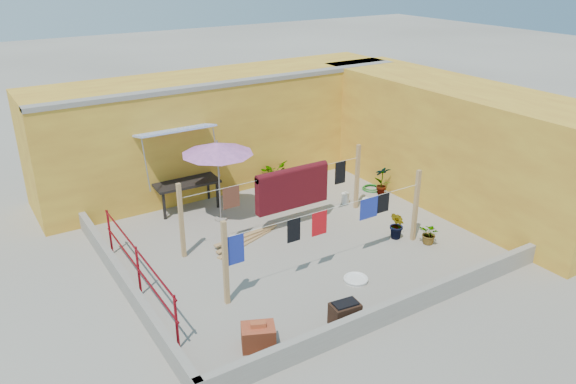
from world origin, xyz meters
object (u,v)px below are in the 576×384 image
(brazier, at_px, (345,314))
(green_hose, at_px, (371,188))
(water_jug_a, at_px, (345,198))
(white_basin, at_px, (356,279))
(patio_umbrella, at_px, (217,149))
(outdoor_table, at_px, (186,184))
(water_jug_b, at_px, (366,203))
(plant_back_a, at_px, (273,175))
(brick_stack, at_px, (258,336))

(brazier, relative_size, green_hose, 1.05)
(water_jug_a, bearing_deg, white_basin, -124.42)
(patio_umbrella, relative_size, green_hose, 4.21)
(outdoor_table, distance_m, water_jug_b, 4.87)
(water_jug_a, bearing_deg, outdoor_table, 152.24)
(patio_umbrella, bearing_deg, white_basin, -75.43)
(white_basin, relative_size, plant_back_a, 0.63)
(brick_stack, height_order, white_basin, brick_stack)
(outdoor_table, height_order, white_basin, outdoor_table)
(water_jug_a, height_order, green_hose, water_jug_a)
(outdoor_table, height_order, brick_stack, outdoor_table)
(outdoor_table, relative_size, water_jug_b, 5.35)
(outdoor_table, distance_m, white_basin, 5.60)
(water_jug_a, height_order, water_jug_b, water_jug_a)
(outdoor_table, bearing_deg, water_jug_b, -32.25)
(outdoor_table, bearing_deg, water_jug_a, -27.76)
(water_jug_a, bearing_deg, plant_back_a, 118.93)
(brazier, bearing_deg, white_basin, 43.45)
(white_basin, xyz_separation_m, water_jug_b, (2.54, 2.76, 0.10))
(patio_umbrella, bearing_deg, water_jug_b, -21.91)
(patio_umbrella, height_order, white_basin, patio_umbrella)
(water_jug_a, xyz_separation_m, green_hose, (1.27, 0.38, -0.11))
(brick_stack, height_order, plant_back_a, plant_back_a)
(white_basin, bearing_deg, patio_umbrella, 104.57)
(outdoor_table, relative_size, green_hose, 3.18)
(patio_umbrella, relative_size, outdoor_table, 1.32)
(water_jug_a, height_order, plant_back_a, plant_back_a)
(plant_back_a, bearing_deg, white_basin, -102.30)
(patio_umbrella, bearing_deg, water_jug_a, -14.89)
(green_hose, bearing_deg, water_jug_b, -136.65)
(patio_umbrella, distance_m, white_basin, 4.76)
(plant_back_a, bearing_deg, green_hose, -34.54)
(outdoor_table, bearing_deg, plant_back_a, 0.00)
(water_jug_a, relative_size, green_hose, 0.63)
(patio_umbrella, xyz_separation_m, brazier, (-0.02, -5.28, -1.71))
(water_jug_a, relative_size, water_jug_b, 1.05)
(outdoor_table, xyz_separation_m, brazier, (0.43, -6.40, -0.49))
(patio_umbrella, height_order, water_jug_a, patio_umbrella)
(patio_umbrella, distance_m, green_hose, 5.04)
(water_jug_b, distance_m, plant_back_a, 2.94)
(white_basin, height_order, water_jug_a, water_jug_a)
(brazier, bearing_deg, patio_umbrella, 89.74)
(outdoor_table, height_order, green_hose, outdoor_table)
(patio_umbrella, relative_size, plant_back_a, 2.74)
(brazier, relative_size, water_jug_a, 1.68)
(water_jug_b, height_order, green_hose, water_jug_b)
(brazier, xyz_separation_m, white_basin, (1.12, 1.06, -0.19))
(white_basin, xyz_separation_m, plant_back_a, (1.16, 5.34, 0.37))
(patio_umbrella, xyz_separation_m, green_hose, (4.64, -0.52, -1.91))
(brick_stack, distance_m, green_hose, 7.76)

